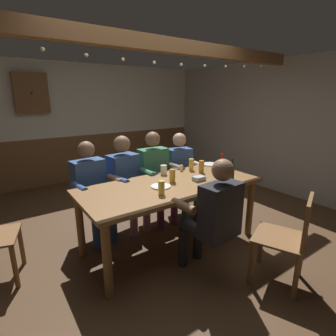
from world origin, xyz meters
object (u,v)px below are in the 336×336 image
at_px(pint_glass_1, 161,188).
at_px(pint_glass_4, 172,176).
at_px(condiment_caddy, 199,178).
at_px(person_4, 213,214).
at_px(dining_table, 171,192).
at_px(person_0, 92,187).
at_px(pint_glass_2, 191,164).
at_px(chair_empty_near_right, 289,237).
at_px(table_candle, 181,168).
at_px(pint_glass_0, 164,170).
at_px(person_2, 156,173).
at_px(person_3, 182,170).
at_px(wall_dart_cabinet, 31,93).
at_px(pint_glass_3, 201,167).
at_px(person_1, 127,178).
at_px(plate_1, 210,164).
at_px(plate_0, 161,186).
at_px(bottle_1, 231,173).
at_px(bottle_0, 222,166).

height_order(pint_glass_1, pint_glass_4, pint_glass_4).
bearing_deg(condiment_caddy, person_4, -119.98).
height_order(dining_table, person_0, person_0).
relative_size(person_0, pint_glass_2, 7.83).
bearing_deg(chair_empty_near_right, dining_table, 90.00).
distance_m(table_candle, pint_glass_0, 0.28).
relative_size(person_2, condiment_caddy, 8.91).
xyz_separation_m(person_3, person_4, (-0.68, -1.35, 0.00)).
bearing_deg(wall_dart_cabinet, pint_glass_4, -73.09).
bearing_deg(pint_glass_4, pint_glass_0, 74.71).
bearing_deg(pint_glass_3, pint_glass_4, -169.73).
relative_size(table_candle, wall_dart_cabinet, 0.11).
height_order(person_1, chair_empty_near_right, person_1).
distance_m(chair_empty_near_right, plate_1, 1.62).
bearing_deg(person_3, condiment_caddy, 74.92).
bearing_deg(table_candle, dining_table, -139.97).
relative_size(condiment_caddy, pint_glass_0, 1.17).
height_order(person_0, table_candle, person_0).
relative_size(person_3, pint_glass_2, 7.75).
bearing_deg(person_1, pint_glass_1, 77.76).
relative_size(table_candle, plate_0, 0.37).
xyz_separation_m(person_3, plate_1, (0.27, -0.31, 0.12)).
relative_size(person_0, pint_glass_0, 10.10).
bearing_deg(dining_table, pint_glass_0, 69.43).
distance_m(person_3, wall_dart_cabinet, 3.06).
bearing_deg(person_4, person_3, 58.85).
bearing_deg(condiment_caddy, pint_glass_0, 114.72).
distance_m(pint_glass_1, pint_glass_4, 0.41).
distance_m(person_1, table_candle, 0.73).
bearing_deg(table_candle, bottle_1, -75.68).
relative_size(chair_empty_near_right, plate_0, 4.06).
height_order(person_0, wall_dart_cabinet, wall_dart_cabinet).
relative_size(person_0, bottle_0, 4.81).
relative_size(person_0, wall_dart_cabinet, 1.72).
bearing_deg(chair_empty_near_right, person_3, 61.30).
bearing_deg(wall_dart_cabinet, plate_1, -56.02).
bearing_deg(person_4, plate_1, 43.29).
bearing_deg(pint_glass_1, pint_glass_4, 38.65).
height_order(person_1, bottle_0, person_1).
xyz_separation_m(person_1, pint_glass_4, (0.27, -0.65, 0.15)).
xyz_separation_m(person_2, plate_0, (-0.39, -0.71, 0.08)).
bearing_deg(pint_glass_4, person_1, 112.46).
relative_size(person_4, bottle_0, 4.77).
distance_m(person_2, pint_glass_3, 0.66).
distance_m(chair_empty_near_right, plate_0, 1.34).
bearing_deg(wall_dart_cabinet, chair_empty_near_right, -72.16).
height_order(condiment_caddy, bottle_1, bottle_1).
height_order(person_2, plate_1, person_2).
xyz_separation_m(chair_empty_near_right, plate_1, (0.46, 1.53, 0.29)).
height_order(plate_1, pint_glass_4, pint_glass_4).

